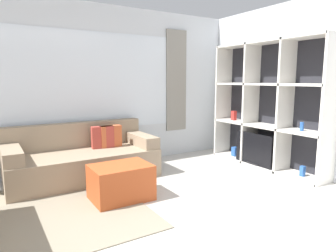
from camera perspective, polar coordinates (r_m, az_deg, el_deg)
name	(u,v)px	position (r m, az deg, el deg)	size (l,w,h in m)	color
wall_back	(90,87)	(5.14, -14.58, 7.22)	(6.62, 0.11, 2.70)	silver
wall_right	(283,87)	(5.37, 21.12, 6.90)	(0.07, 4.44, 2.70)	silver
area_rug	(44,214)	(3.71, -22.54, -15.18)	(2.12, 2.03, 0.01)	gray
shelving_unit	(268,108)	(5.30, 18.54, 3.32)	(0.41, 2.18, 2.10)	#232328
couch_main	(83,159)	(4.71, -15.88, -6.06)	(2.13, 0.96, 0.81)	gray
ottoman	(121,182)	(3.81, -8.95, -10.54)	(0.72, 0.53, 0.44)	#B74C23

